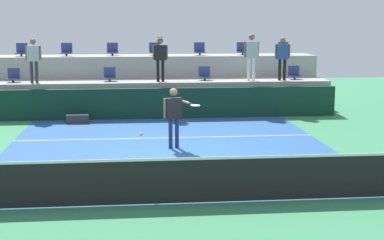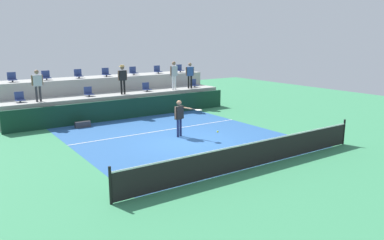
# 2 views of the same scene
# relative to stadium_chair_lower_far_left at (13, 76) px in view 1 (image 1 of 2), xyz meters

# --- Properties ---
(ground_plane) EXTENTS (40.00, 40.00, 0.00)m
(ground_plane) POSITION_rel_stadium_chair_lower_far_left_xyz_m (5.36, -7.23, -1.46)
(ground_plane) COLOR #388456
(court_inner_paint) EXTENTS (9.00, 10.00, 0.01)m
(court_inner_paint) POSITION_rel_stadium_chair_lower_far_left_xyz_m (5.36, -6.23, -1.46)
(court_inner_paint) COLOR #285693
(court_inner_paint) RESTS_ON ground_plane
(court_service_line) EXTENTS (9.00, 0.06, 0.00)m
(court_service_line) POSITION_rel_stadium_chair_lower_far_left_xyz_m (5.36, -4.83, -1.46)
(court_service_line) COLOR white
(court_service_line) RESTS_ON ground_plane
(tennis_net) EXTENTS (10.48, 0.08, 1.07)m
(tennis_net) POSITION_rel_stadium_chair_lower_far_left_xyz_m (5.36, -11.23, -0.97)
(tennis_net) COLOR black
(tennis_net) RESTS_ON ground_plane
(sponsor_backboard) EXTENTS (13.00, 0.16, 1.10)m
(sponsor_backboard) POSITION_rel_stadium_chair_lower_far_left_xyz_m (5.36, -1.23, -0.91)
(sponsor_backboard) COLOR #0F3323
(sponsor_backboard) RESTS_ON ground_plane
(seating_tier_lower) EXTENTS (13.00, 1.80, 1.25)m
(seating_tier_lower) POSITION_rel_stadium_chair_lower_far_left_xyz_m (5.36, 0.07, -0.84)
(seating_tier_lower) COLOR #9E9E99
(seating_tier_lower) RESTS_ON ground_plane
(seating_tier_upper) EXTENTS (13.00, 1.80, 2.10)m
(seating_tier_upper) POSITION_rel_stadium_chair_lower_far_left_xyz_m (5.36, 1.87, -0.41)
(seating_tier_upper) COLOR #9E9E99
(seating_tier_upper) RESTS_ON ground_plane
(stadium_chair_lower_far_left) EXTENTS (0.44, 0.40, 0.52)m
(stadium_chair_lower_far_left) POSITION_rel_stadium_chair_lower_far_left_xyz_m (0.00, 0.00, 0.00)
(stadium_chair_lower_far_left) COLOR #2D2D33
(stadium_chair_lower_far_left) RESTS_ON seating_tier_lower
(stadium_chair_lower_left) EXTENTS (0.44, 0.40, 0.52)m
(stadium_chair_lower_left) POSITION_rel_stadium_chair_lower_far_left_xyz_m (3.54, 0.00, 0.00)
(stadium_chair_lower_left) COLOR #2D2D33
(stadium_chair_lower_left) RESTS_ON seating_tier_lower
(stadium_chair_lower_right) EXTENTS (0.44, 0.40, 0.52)m
(stadium_chair_lower_right) POSITION_rel_stadium_chair_lower_far_left_xyz_m (7.14, 0.00, 0.00)
(stadium_chair_lower_right) COLOR #2D2D33
(stadium_chair_lower_right) RESTS_ON seating_tier_lower
(stadium_chair_lower_far_right) EXTENTS (0.44, 0.40, 0.52)m
(stadium_chair_lower_far_right) POSITION_rel_stadium_chair_lower_far_left_xyz_m (10.66, 0.00, 0.00)
(stadium_chair_lower_far_right) COLOR #2D2D33
(stadium_chair_lower_far_right) RESTS_ON seating_tier_lower
(stadium_chair_upper_far_left) EXTENTS (0.44, 0.40, 0.52)m
(stadium_chair_upper_far_left) POSITION_rel_stadium_chair_lower_far_left_xyz_m (0.02, 1.80, 0.85)
(stadium_chair_upper_far_left) COLOR #2D2D33
(stadium_chair_upper_far_left) RESTS_ON seating_tier_upper
(stadium_chair_upper_left) EXTENTS (0.44, 0.40, 0.52)m
(stadium_chair_upper_left) POSITION_rel_stadium_chair_lower_far_left_xyz_m (1.78, 1.80, 0.85)
(stadium_chair_upper_left) COLOR #2D2D33
(stadium_chair_upper_left) RESTS_ON seating_tier_upper
(stadium_chair_upper_mid_left) EXTENTS (0.44, 0.40, 0.52)m
(stadium_chair_upper_mid_left) POSITION_rel_stadium_chair_lower_far_left_xyz_m (3.61, 1.80, 0.85)
(stadium_chair_upper_mid_left) COLOR #2D2D33
(stadium_chair_upper_mid_left) RESTS_ON seating_tier_upper
(stadium_chair_upper_center) EXTENTS (0.44, 0.40, 0.52)m
(stadium_chair_upper_center) POSITION_rel_stadium_chair_lower_far_left_xyz_m (5.31, 1.80, 0.85)
(stadium_chair_upper_center) COLOR #2D2D33
(stadium_chair_upper_center) RESTS_ON seating_tier_upper
(stadium_chair_upper_mid_right) EXTENTS (0.44, 0.40, 0.52)m
(stadium_chair_upper_mid_right) POSITION_rel_stadium_chair_lower_far_left_xyz_m (7.16, 1.80, 0.85)
(stadium_chair_upper_mid_right) COLOR #2D2D33
(stadium_chair_upper_mid_right) RESTS_ON seating_tier_upper
(stadium_chair_upper_right) EXTENTS (0.44, 0.40, 0.52)m
(stadium_chair_upper_right) POSITION_rel_stadium_chair_lower_far_left_xyz_m (8.94, 1.80, 0.85)
(stadium_chair_upper_right) COLOR #2D2D33
(stadium_chair_upper_right) RESTS_ON seating_tier_upper
(stadium_chair_upper_far_right) EXTENTS (0.44, 0.40, 0.52)m
(stadium_chair_upper_far_right) POSITION_rel_stadium_chair_lower_far_left_xyz_m (10.69, 1.80, 0.85)
(stadium_chair_upper_far_right) COLOR #2D2D33
(stadium_chair_upper_far_right) RESTS_ON seating_tier_upper
(tennis_player) EXTENTS (0.98, 1.13, 1.68)m
(tennis_player) POSITION_rel_stadium_chair_lower_far_left_xyz_m (5.52, -6.30, -0.44)
(tennis_player) COLOR navy
(tennis_player) RESTS_ON ground_plane
(spectator_in_white) EXTENTS (0.57, 0.22, 1.61)m
(spectator_in_white) POSITION_rel_stadium_chair_lower_far_left_xyz_m (0.82, -0.38, 0.75)
(spectator_in_white) COLOR #2D2D33
(spectator_in_white) RESTS_ON seating_tier_lower
(spectator_with_hat) EXTENTS (0.57, 0.40, 1.67)m
(spectator_with_hat) POSITION_rel_stadium_chair_lower_far_left_xyz_m (5.43, -0.38, 0.80)
(spectator_with_hat) COLOR black
(spectator_with_hat) RESTS_ON seating_tier_lower
(spectator_leaning_on_rail) EXTENTS (0.61, 0.28, 1.76)m
(spectator_leaning_on_rail) POSITION_rel_stadium_chair_lower_far_left_xyz_m (8.87, -0.38, 0.85)
(spectator_leaning_on_rail) COLOR white
(spectator_leaning_on_rail) RESTS_ON seating_tier_lower
(spectator_in_grey) EXTENTS (0.58, 0.26, 1.63)m
(spectator_in_grey) POSITION_rel_stadium_chair_lower_far_left_xyz_m (10.07, -0.38, 0.76)
(spectator_in_grey) COLOR black
(spectator_in_grey) RESTS_ON seating_tier_lower
(tennis_ball) EXTENTS (0.07, 0.07, 0.07)m
(tennis_ball) POSITION_rel_stadium_chair_lower_far_left_xyz_m (4.55, -10.28, -0.26)
(tennis_ball) COLOR #CCE033
(equipment_bag) EXTENTS (0.76, 0.28, 0.30)m
(equipment_bag) POSITION_rel_stadium_chair_lower_far_left_xyz_m (2.48, -1.94, -1.31)
(equipment_bag) COLOR #333338
(equipment_bag) RESTS_ON ground_plane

